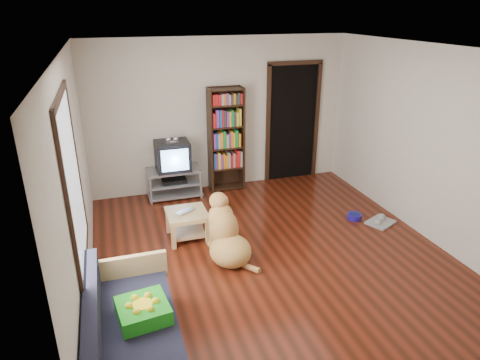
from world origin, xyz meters
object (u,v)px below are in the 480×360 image
object	(u,v)px
grey_rag	(381,222)
dog_bowl	(354,216)
dog	(226,235)
sofa	(133,344)
coffee_table	(187,220)
tv_stand	(174,182)
bookshelf	(226,134)
crt_tv	(172,155)
green_cushion	(143,311)
laptop	(187,212)

from	to	relation	value
grey_rag	dog_bowl	bearing A→B (deg)	140.19
grey_rag	dog	world-z (taller)	dog
dog_bowl	sofa	world-z (taller)	sofa
dog_bowl	coffee_table	distance (m)	2.57
tv_stand	sofa	world-z (taller)	sofa
grey_rag	tv_stand	xyz separation A→B (m)	(-2.79, 1.92, 0.25)
tv_stand	sofa	distance (m)	3.76
grey_rag	sofa	distance (m)	4.14
bookshelf	coffee_table	world-z (taller)	bookshelf
crt_tv	sofa	world-z (taller)	crt_tv
grey_rag	coffee_table	distance (m)	2.90
green_cushion	tv_stand	world-z (taller)	green_cushion
laptop	coffee_table	xyz separation A→B (m)	(0.00, 0.03, -0.13)
dog	bookshelf	bearing A→B (deg)	73.95
grey_rag	sofa	size ratio (longest dim) A/B	0.22
grey_rag	crt_tv	world-z (taller)	crt_tv
crt_tv	sofa	xyz separation A→B (m)	(-0.97, -3.65, -0.48)
dog_bowl	dog	world-z (taller)	dog
tv_stand	laptop	bearing A→B (deg)	-92.40
tv_stand	sofa	bearing A→B (deg)	-105.02
dog_bowl	grey_rag	bearing A→B (deg)	-39.81
dog_bowl	grey_rag	distance (m)	0.39
green_cushion	crt_tv	distance (m)	3.62
crt_tv	dog	world-z (taller)	crt_tv
sofa	dog	world-z (taller)	dog
dog_bowl	sofa	xyz separation A→B (m)	(-3.46, -1.96, 0.22)
laptop	dog_bowl	size ratio (longest dim) A/B	1.30
coffee_table	grey_rag	bearing A→B (deg)	-9.03
grey_rag	crt_tv	bearing A→B (deg)	145.21
grey_rag	bookshelf	distance (m)	2.90
crt_tv	sofa	bearing A→B (deg)	-104.93
grey_rag	coffee_table	bearing A→B (deg)	170.97
tv_stand	dog	distance (m)	2.12
green_cushion	laptop	size ratio (longest dim) A/B	1.53
crt_tv	dog	xyz separation A→B (m)	(0.32, -2.12, -0.43)
laptop	sofa	xyz separation A→B (m)	(-0.91, -2.14, -0.15)
coffee_table	bookshelf	bearing A→B (deg)	56.97
crt_tv	dog	distance (m)	2.18
green_cushion	laptop	distance (m)	2.15
laptop	dog_bowl	bearing A→B (deg)	-34.26
grey_rag	bookshelf	world-z (taller)	bookshelf
green_cushion	tv_stand	distance (m)	3.60
grey_rag	coffee_table	xyz separation A→B (m)	(-2.85, 0.45, 0.27)
bookshelf	sofa	xyz separation A→B (m)	(-1.92, -3.72, -0.74)
grey_rag	tv_stand	world-z (taller)	tv_stand
bookshelf	dog	size ratio (longest dim) A/B	1.81
green_cushion	laptop	bearing A→B (deg)	60.82
dog_bowl	dog	bearing A→B (deg)	-168.88
bookshelf	crt_tv	bearing A→B (deg)	-175.68
crt_tv	green_cushion	bearing A→B (deg)	-103.60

